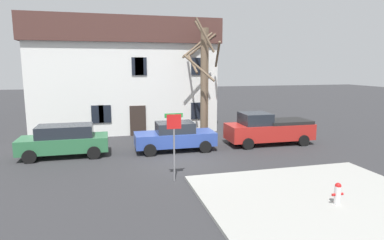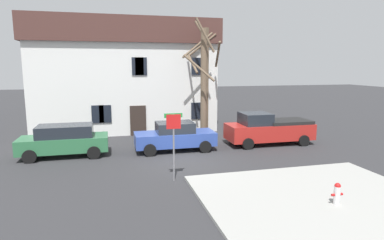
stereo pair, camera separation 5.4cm
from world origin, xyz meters
name	(u,v)px [view 1 (the left image)]	position (x,y,z in m)	size (l,w,h in m)	color
ground_plane	(184,161)	(0.00, 0.00, 0.00)	(120.00, 120.00, 0.00)	#2D2D30
sidewalk_slab	(318,199)	(3.58, -5.99, 0.06)	(8.29, 6.87, 0.12)	#999993
building_main	(124,75)	(-2.35, 10.68, 4.15)	(13.46, 7.81, 8.15)	white
tree_bare_near	(203,82)	(2.28, 4.37, 3.83)	(2.39, 2.68, 7.71)	brown
tree_bare_mid	(205,79)	(2.85, 5.90, 3.97)	(2.17, 2.17, 7.77)	brown
car_green_wagon	(64,140)	(-5.99, 2.48, 0.89)	(4.54, 2.01, 1.71)	#2D6B42
car_blue_sedan	(175,136)	(-0.02, 2.25, 0.83)	(4.56, 1.97, 1.65)	#2D4799
pickup_truck_red	(268,129)	(5.92, 2.39, 0.96)	(5.36, 2.26, 1.99)	#AD231E
fire_hydrant	(338,193)	(3.84, -6.63, 0.51)	(0.42, 0.22, 0.76)	silver
street_sign_pole	(174,134)	(-1.04, -2.68, 2.02)	(0.76, 0.07, 2.88)	slate
bicycle_leaning	(80,144)	(-5.31, 3.74, 0.37)	(1.70, 0.53, 1.03)	black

